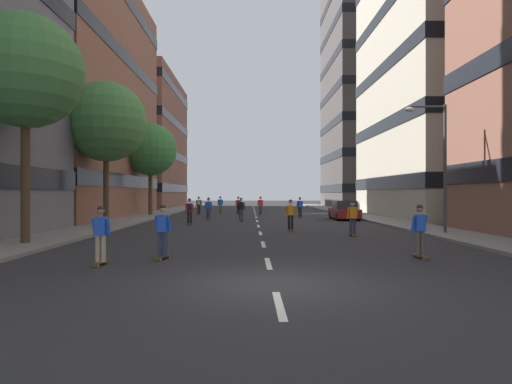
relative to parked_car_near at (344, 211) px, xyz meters
The scene contains 26 objects.
ground_plane 7.40m from the parked_car_near, 161.92° to the left, with size 161.90×161.90×0.00m, color #28282B.
sidewalk_left 17.62m from the parked_car_near, 161.25° to the left, with size 2.94×74.21×0.14m, color gray.
sidewalk_right 6.29m from the parked_car_near, 64.76° to the left, with size 2.94×74.21×0.14m, color gray.
lane_markings 7.77m from the parked_car_near, 154.75° to the left, with size 0.16×62.20×0.01m.
building_left_mid 27.94m from the parked_car_near, behind, with size 15.62×23.27×21.05m.
building_left_far 39.70m from the parked_car_near, 131.95° to the left, with size 15.62×21.57×18.64m.
building_right_mid 20.98m from the parked_car_near, 16.32° to the left, with size 15.62×19.17×35.10m.
building_right_far 35.81m from the parked_car_near, 67.58° to the left, with size 15.62×17.30×36.51m.
parked_car_near is the anchor object (origin of this frame).
street_tree_near 19.07m from the parked_car_near, 156.99° to the right, with size 5.08×5.08×9.07m.
street_tree_mid 24.76m from the parked_car_near, 134.18° to the right, with size 4.62×4.62×9.28m.
street_tree_far 18.34m from the parked_car_near, 162.08° to the left, with size 4.81×4.81×8.38m.
streetlamp_right 13.50m from the parked_car_near, 81.16° to the right, with size 2.13×0.30×6.50m.
skater_0 4.41m from the parked_car_near, 136.68° to the left, with size 0.56×0.92×1.78m.
skater_1 11.67m from the parked_car_near, 116.85° to the right, with size 0.54×0.91×1.78m.
skater_2 10.87m from the parked_car_near, behind, with size 0.54×0.91×1.78m.
skater_3 15.47m from the parked_car_near, 133.50° to the left, with size 0.57×0.92×1.78m.
skater_4 25.03m from the parked_car_near, 118.72° to the right, with size 0.55×0.92×1.78m.
skater_5 15.10m from the parked_car_near, 146.39° to the left, with size 0.54×0.91×1.78m.
skater_6 13.56m from the parked_car_near, 100.42° to the right, with size 0.53×0.90×1.78m.
skater_7 20.80m from the parked_car_near, 95.38° to the right, with size 0.57×0.92×1.78m.
skater_8 12.81m from the parked_car_near, 155.17° to the right, with size 0.57×0.92×1.78m.
skater_9 10.89m from the parked_car_near, 126.56° to the left, with size 0.56×0.92×1.78m.
skater_10 11.86m from the parked_car_near, 137.03° to the left, with size 0.55×0.92×1.78m.
skater_11 23.26m from the parked_car_near, 116.56° to the right, with size 0.57×0.92×1.78m.
skater_12 8.38m from the parked_car_near, 168.93° to the right, with size 0.53×0.90×1.78m.
Camera 1 is at (-0.57, -10.49, 2.17)m, focal length 30.99 mm.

